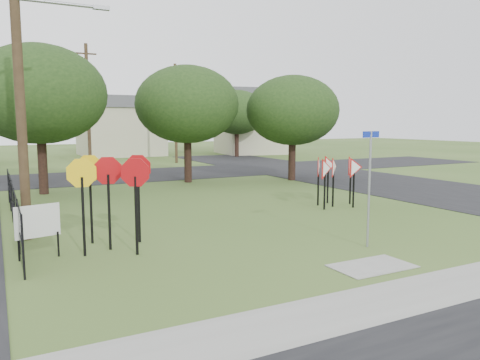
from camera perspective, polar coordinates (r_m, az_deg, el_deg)
name	(u,v)px	position (r m, az deg, el deg)	size (l,w,h in m)	color
ground	(313,244)	(13.85, 8.92, -7.74)	(140.00, 140.00, 0.00)	#385520
sidewalk	(433,289)	(10.92, 22.46, -12.22)	(30.00, 1.60, 0.02)	gray
street_right	(376,181)	(29.03, 16.22, -0.18)	(8.00, 50.00, 0.02)	black
street_far	(133,175)	(31.95, -12.96, 0.56)	(60.00, 8.00, 0.02)	black
curb_pad	(372,266)	(12.08, 15.81, -10.09)	(2.00, 1.20, 0.02)	gray
street_name_sign	(369,182)	(13.55, 15.49, -0.23)	(0.67, 0.11, 3.27)	gray
stop_sign_cluster	(111,181)	(13.32, -15.46, -0.07)	(2.44, 2.20, 2.61)	black
yield_sign_cluster	(335,169)	(19.97, 11.53, 1.34)	(2.66, 1.57, 2.14)	black
info_board	(38,223)	(13.14, -23.45, -4.83)	(1.11, 0.30, 1.42)	black
utility_pole_main	(20,63)	(15.34, -25.20, 12.74)	(3.55, 0.33, 10.00)	#45341F
far_pole_a	(88,107)	(35.26, -18.02, 8.46)	(1.40, 0.24, 9.00)	#45341F
far_pole_b	(176,113)	(41.20, -7.84, 8.13)	(1.40, 0.24, 8.50)	#45341F
fence_run	(13,205)	(17.20, -25.91, -2.81)	(0.05, 11.55, 1.50)	black
house_mid	(120,126)	(52.13, -14.43, 6.41)	(8.40, 8.40, 6.20)	#BAB795
house_right	(252,121)	(53.49, 1.45, 7.18)	(8.30, 8.30, 7.20)	#BAB795
tree_near_left	(39,94)	(24.84, -23.30, 9.57)	(6.40, 6.40, 7.27)	black
tree_near_mid	(187,105)	(27.63, -6.46, 9.12)	(6.00, 6.00, 6.80)	black
tree_near_right	(293,111)	(28.64, 6.43, 8.42)	(5.60, 5.60, 6.33)	black
tree_far_right	(237,112)	(48.08, -0.41, 8.26)	(6.00, 6.00, 6.80)	black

